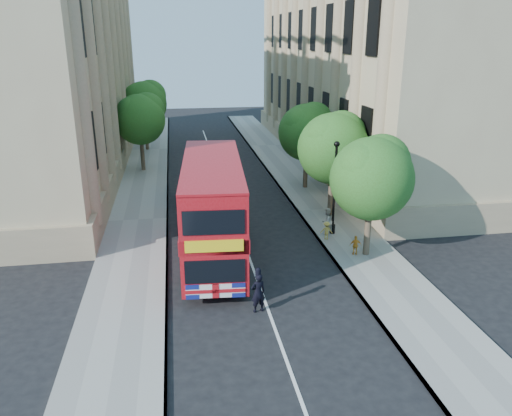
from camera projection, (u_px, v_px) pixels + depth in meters
name	position (u px, v px, depth m)	size (l,w,h in m)	color
ground	(262.00, 294.00, 21.32)	(120.00, 120.00, 0.00)	black
pavement_right	(324.00, 210.00, 31.52)	(3.50, 80.00, 0.12)	gray
pavement_left	(138.00, 220.00, 29.75)	(3.50, 80.00, 0.12)	gray
building_right	(372.00, 54.00, 42.92)	(12.00, 38.00, 18.00)	tan
building_left	(34.00, 56.00, 38.68)	(12.00, 38.00, 18.00)	tan
tree_right_near	(373.00, 174.00, 23.67)	(4.00, 4.00, 6.08)	#473828
tree_right_mid	(334.00, 145.00, 29.21)	(4.20, 4.20, 6.37)	#473828
tree_right_far	(307.00, 129.00, 34.85)	(4.00, 4.00, 6.15)	#473828
tree_left_far	(140.00, 117.00, 39.53)	(4.00, 4.00, 6.30)	#473828
tree_left_back	(145.00, 101.00, 46.91)	(4.20, 4.20, 6.65)	#473828
lamp_post	(334.00, 192.00, 26.88)	(0.32, 0.32, 5.16)	black
double_decker_bus	(213.00, 207.00, 24.15)	(3.45, 10.48, 4.77)	#A30B12
box_van	(200.00, 182.00, 33.42)	(2.11, 4.49, 2.50)	black
police_constable	(258.00, 293.00, 19.71)	(0.61, 0.40, 1.67)	black
woman_pedestrian	(327.00, 221.00, 27.28)	(0.73, 0.57, 1.51)	beige
child_a	(356.00, 245.00, 24.74)	(0.59, 0.24, 1.00)	orange
child_b	(326.00, 231.00, 26.63)	(0.65, 0.37, 1.01)	gold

